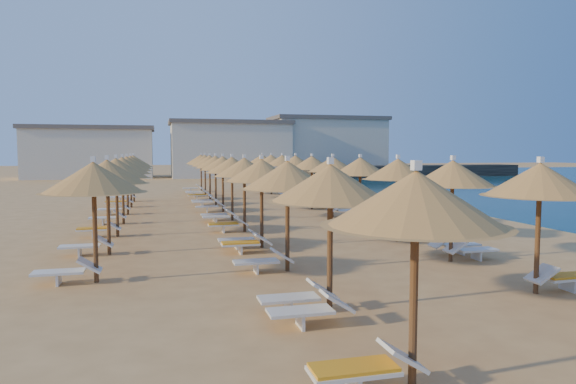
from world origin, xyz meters
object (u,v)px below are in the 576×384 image
object	(u,v)px
parasol_row_east	(333,165)
beachgoer_c	(325,193)
parasol_row_west	(232,166)
beachgoer_a	(397,200)
jetty	(415,171)

from	to	relation	value
parasol_row_east	beachgoer_c	world-z (taller)	parasol_row_east
parasol_row_west	beachgoer_a	xyz separation A→B (m)	(8.62, -0.31, -1.84)
jetty	beachgoer_c	bearing A→B (deg)	-128.79
parasol_row_east	jetty	bearing A→B (deg)	56.62
parasol_row_west	beachgoer_c	world-z (taller)	parasol_row_west
jetty	parasol_row_west	size ratio (longest dim) A/B	0.77
parasol_row_west	jetty	bearing A→B (deg)	51.42
parasol_row_west	beachgoer_a	bearing A→B (deg)	-2.07
parasol_row_west	beachgoer_a	distance (m)	8.82
jetty	beachgoer_c	world-z (taller)	beachgoer_c
jetty	beachgoer_c	distance (m)	39.86
jetty	parasol_row_east	xyz separation A→B (m)	(-24.45, -37.11, 1.90)
jetty	beachgoer_a	bearing A→B (deg)	-122.38
parasol_row_west	beachgoer_a	size ratio (longest dim) A/B	24.28
parasol_row_east	beachgoer_a	world-z (taller)	parasol_row_east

